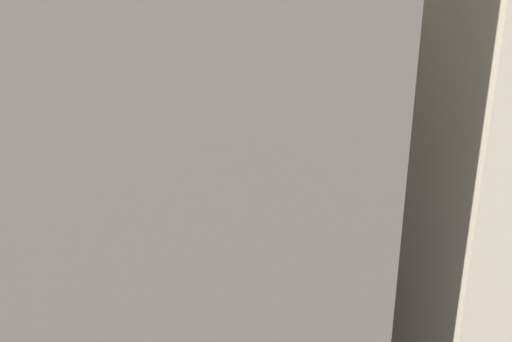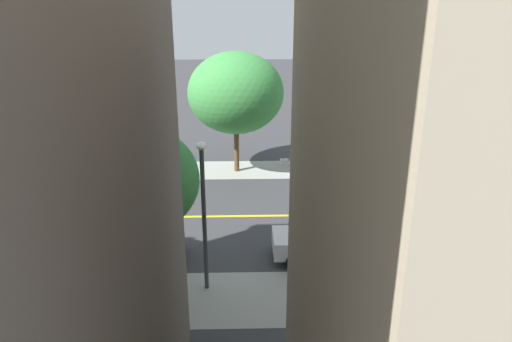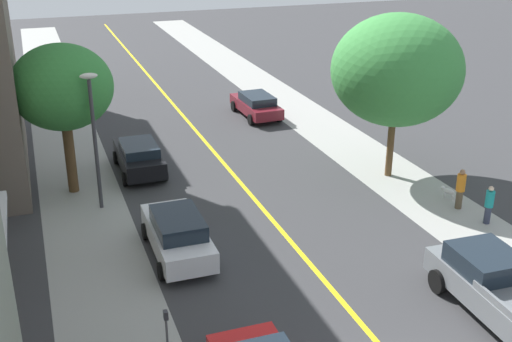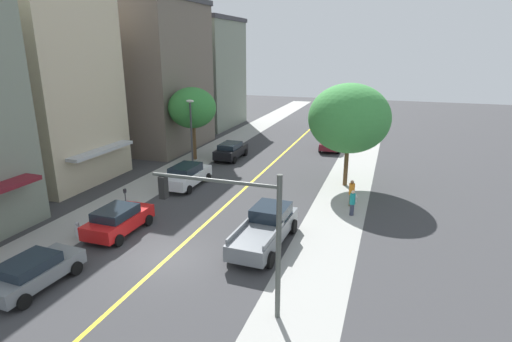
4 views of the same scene
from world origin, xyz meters
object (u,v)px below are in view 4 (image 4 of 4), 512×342
Objects in this scene: white_sedan_left_curb at (187,175)px; street_tree_left_near at (192,108)px; traffic_light_mast at (236,219)px; grey_sedan_left_curb at (33,271)px; small_dog at (355,196)px; street_tree_right_corner at (349,118)px; black_sedan_left_curb at (231,150)px; parking_meter at (125,196)px; fire_hydrant at (78,229)px; pedestrian_teal_shirt at (352,202)px; pedestrian_orange_shirt at (352,193)px; maroon_sedan_right_curb at (331,142)px; street_lamp at (191,125)px; grey_pickup_truck at (266,228)px; red_sedan_left_curb at (118,220)px.

street_tree_left_near is at bearing 23.56° from white_sedan_left_curb.
grey_sedan_left_curb is (-8.84, -1.36, -3.12)m from traffic_light_mast.
grey_sedan_left_curb is 19.31m from small_dog.
street_tree_right_corner is (14.22, -3.17, 0.32)m from street_tree_left_near.
black_sedan_left_curb is (3.19, 1.21, -3.94)m from street_tree_left_near.
traffic_light_mast is at bearing -35.40° from parking_meter.
parking_meter is (0.07, 4.22, 0.48)m from fire_hydrant.
street_tree_left_near is 18.16m from pedestrian_teal_shirt.
parking_meter is 0.29× the size of white_sedan_left_curb.
street_tree_right_corner reaches higher than street_tree_left_near.
fire_hydrant is at bearing 41.31° from pedestrian_orange_shirt.
parking_meter is 0.24× the size of traffic_light_mast.
parking_meter is at bearing 172.98° from black_sedan_left_curb.
street_tree_left_near is 1.15× the size of traffic_light_mast.
small_dog is (3.26, 13.68, -3.53)m from traffic_light_mast.
pedestrian_teal_shirt is 2.63m from small_dog.
traffic_light_mast is at bearing 179.72° from maroon_sedan_right_curb.
street_lamp reaches higher than white_sedan_left_curb.
maroon_sedan_right_curb is (10.56, 9.92, -2.88)m from street_lamp.
black_sedan_left_curb is 17.61m from grey_pickup_truck.
pedestrian_teal_shirt is at bearing -97.54° from white_sedan_left_curb.
red_sedan_left_curb is 2.38× the size of pedestrian_orange_shirt.
street_tree_left_near is at bearing 96.77° from parking_meter.
parking_meter is at bearing 27.64° from pedestrian_orange_shirt.
pedestrian_teal_shirt is (13.83, 3.61, -0.05)m from parking_meter.
street_tree_right_corner is at bearing 46.74° from fire_hydrant.
parking_meter is 9.01m from grey_sedan_left_curb.
street_tree_left_near reaches higher than black_sedan_left_curb.
fire_hydrant is 0.19× the size of black_sedan_left_curb.
pedestrian_orange_shirt reaches higher than pedestrian_teal_shirt.
street_tree_left_near is at bearing 12.18° from red_sedan_left_curb.
white_sedan_left_curb is 2.90× the size of pedestrian_teal_shirt.
grey_sedan_left_curb is (-0.01, -22.60, -0.07)m from black_sedan_left_curb.
grey_sedan_left_curb is (-11.04, -18.22, -4.32)m from street_tree_right_corner.
black_sedan_left_curb is at bearing 126.90° from maroon_sedan_right_curb.
maroon_sedan_right_curb is at bearing -28.91° from white_sedan_left_curb.
black_sedan_left_curb is at bearing 0.68° from red_sedan_left_curb.
traffic_light_mast is at bearing -78.43° from grey_sedan_left_curb.
fire_hydrant is 16.61m from pedestrian_orange_shirt.
street_tree_left_near is 1.58× the size of red_sedan_left_curb.
black_sedan_left_curb is at bearing 30.16° from grey_pickup_truck.
small_dog is at bearing 45.25° from pedestrian_teal_shirt.
white_sedan_left_curb reaches higher than red_sedan_left_curb.
street_tree_left_near is at bearing 113.59° from street_lamp.
grey_sedan_left_curb is 0.71× the size of grey_pickup_truck.
black_sedan_left_curb reaches higher than parking_meter.
pedestrian_orange_shirt is (11.92, 14.03, 0.18)m from grey_sedan_left_curb.
traffic_light_mast is 14.50m from small_dog.
grey_pickup_truck is at bearing 13.57° from fire_hydrant.
pedestrian_orange_shirt reaches higher than small_dog.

